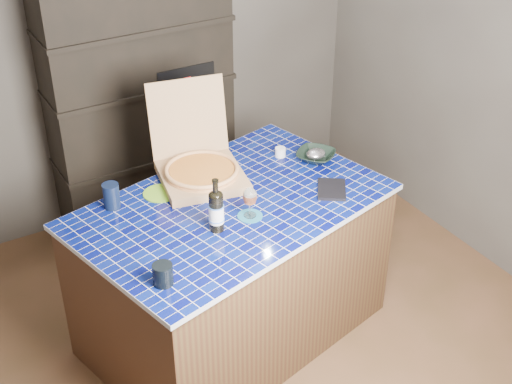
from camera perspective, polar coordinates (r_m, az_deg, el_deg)
room at (r=3.44m, az=0.11°, el=2.97°), size 3.50×3.50×3.50m
shelving_unit at (r=4.83m, az=-9.17°, el=6.98°), size 1.20×0.41×1.80m
kitchen_island at (r=4.00m, az=-1.88°, el=-6.27°), size 1.81×1.38×0.89m
pizza_box at (r=3.93m, az=-4.47°, el=1.96°), size 0.54×0.61×0.48m
mead_bottle at (r=3.48m, az=-3.20°, el=-1.48°), size 0.08×0.08×0.29m
teal_trivet at (r=3.63m, az=-0.48°, el=-1.93°), size 0.13×0.13×0.01m
wine_glass at (r=3.57m, az=-0.49°, el=-0.42°), size 0.07×0.07×0.16m
tumbler at (r=3.20m, az=-7.46°, el=-6.55°), size 0.09×0.09×0.10m
dvd_case at (r=3.86m, az=6.08°, el=0.21°), size 0.24×0.26×0.02m
bowl at (r=4.13m, az=4.81°, el=2.89°), size 0.30×0.30×0.05m
foil_contents at (r=4.13m, az=4.82°, el=3.06°), size 0.12×0.10×0.06m
white_jar at (r=4.16m, az=1.95°, el=3.21°), size 0.06×0.06×0.05m
navy_cup at (r=3.75m, az=-11.50°, el=-0.31°), size 0.09×0.09×0.14m
green_trivet at (r=3.85m, az=-7.65°, el=-0.10°), size 0.19×0.19×0.01m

